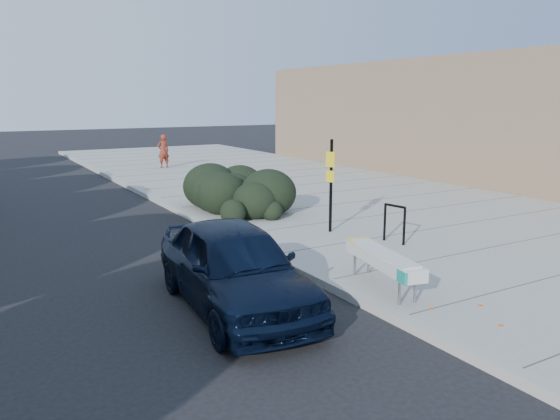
{
  "coord_description": "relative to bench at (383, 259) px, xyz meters",
  "views": [
    {
      "loc": [
        -5.66,
        -7.86,
        3.43
      ],
      "look_at": [
        0.43,
        2.49,
        1.0
      ],
      "focal_mm": 35.0,
      "sensor_mm": 36.0,
      "label": 1
    }
  ],
  "objects": [
    {
      "name": "sidewalk_near",
      "position": [
        5.0,
        5.82,
        -0.6
      ],
      "size": [
        11.2,
        50.0,
        0.15
      ],
      "primitive_type": "cube",
      "color": "gray",
      "rests_on": "ground"
    },
    {
      "name": "sign_post",
      "position": [
        1.65,
        3.9,
        0.81
      ],
      "size": [
        0.12,
        0.26,
        2.33
      ],
      "rotation": [
        0.0,
        0.0,
        0.29
      ],
      "color": "black",
      "rests_on": "sidewalk_near"
    },
    {
      "name": "ground",
      "position": [
        -0.6,
        0.82,
        -0.67
      ],
      "size": [
        120.0,
        120.0,
        0.0
      ],
      "primitive_type": "plane",
      "color": "black",
      "rests_on": "ground"
    },
    {
      "name": "hedge",
      "position": [
        0.9,
        7.82,
        0.23
      ],
      "size": [
        3.27,
        4.46,
        1.51
      ],
      "primitive_type": "ellipsoid",
      "rotation": [
        0.0,
        0.0,
        -0.35
      ],
      "color": "black",
      "rests_on": "sidewalk_near"
    },
    {
      "name": "sedan_navy",
      "position": [
        -2.51,
        0.8,
        0.06
      ],
      "size": [
        2.08,
        4.42,
        1.46
      ],
      "primitive_type": "imported",
      "rotation": [
        0.0,
        0.0,
        -0.08
      ],
      "color": "black",
      "rests_on": "ground"
    },
    {
      "name": "pedestrian",
      "position": [
        2.39,
        18.95,
        0.3
      ],
      "size": [
        0.63,
        0.44,
        1.63
      ],
      "primitive_type": "imported",
      "rotation": [
        0.0,
        0.0,
        3.23
      ],
      "color": "maroon",
      "rests_on": "sidewalk_near"
    },
    {
      "name": "bench",
      "position": [
        0.0,
        0.0,
        0.0
      ],
      "size": [
        0.91,
        2.21,
        0.66
      ],
      "rotation": [
        0.0,
        0.0,
        -0.22
      ],
      "color": "gray",
      "rests_on": "sidewalk_near"
    },
    {
      "name": "bike_rack",
      "position": [
        2.31,
        2.26,
        0.02
      ],
      "size": [
        0.15,
        0.61,
        0.9
      ],
      "rotation": [
        0.0,
        0.0,
        0.17
      ],
      "color": "black",
      "rests_on": "sidewalk_near"
    },
    {
      "name": "curb_near",
      "position": [
        -0.6,
        5.82,
        -0.59
      ],
      "size": [
        0.22,
        50.0,
        0.17
      ],
      "primitive_type": "cube",
      "color": "#9E9E99",
      "rests_on": "ground"
    }
  ]
}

